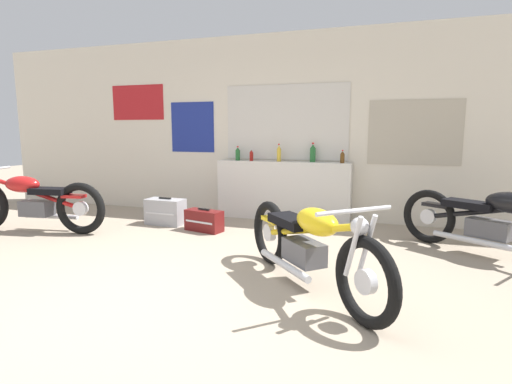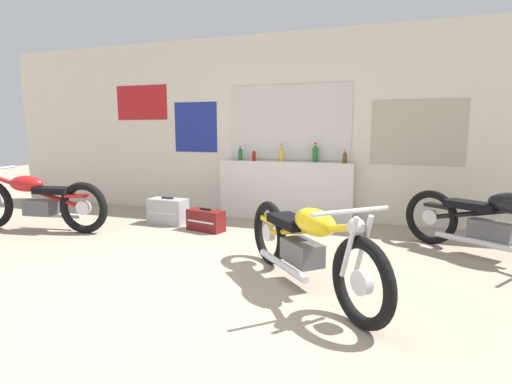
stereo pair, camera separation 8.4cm
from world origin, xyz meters
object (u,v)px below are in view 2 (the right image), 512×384
(bottle_leftmost, at_px, (240,154))
(bottle_right_center, at_px, (315,153))
(motorcycle_black, at_px, (500,222))
(motorcycle_yellow, at_px, (306,244))
(bottle_center, at_px, (281,154))
(hard_case_silver, at_px, (168,211))
(bottle_left_center, at_px, (254,156))
(bottle_rightmost, at_px, (345,157))
(hard_case_darkred, at_px, (206,220))
(motorcycle_red, at_px, (36,201))

(bottle_leftmost, distance_m, bottle_right_center, 1.17)
(bottle_right_center, distance_m, motorcycle_black, 2.57)
(motorcycle_yellow, bearing_deg, bottle_right_center, 99.46)
(motorcycle_yellow, bearing_deg, bottle_center, 110.11)
(hard_case_silver, bearing_deg, bottle_leftmost, 47.38)
(motorcycle_yellow, relative_size, hard_case_silver, 2.86)
(bottle_left_center, xyz_separation_m, motorcycle_yellow, (1.38, -2.57, -0.57))
(bottle_left_center, relative_size, bottle_rightmost, 0.97)
(bottle_right_center, bearing_deg, hard_case_silver, -155.13)
(bottle_rightmost, relative_size, motorcycle_yellow, 0.12)
(bottle_rightmost, distance_m, hard_case_darkred, 2.15)
(bottle_left_center, distance_m, bottle_right_center, 0.94)
(bottle_center, bearing_deg, bottle_leftmost, 178.03)
(bottle_right_center, height_order, hard_case_silver, bottle_right_center)
(bottle_center, bearing_deg, hard_case_silver, -150.10)
(bottle_left_center, bearing_deg, motorcycle_yellow, -61.79)
(bottle_left_center, distance_m, motorcycle_yellow, 2.97)
(bottle_left_center, bearing_deg, hard_case_silver, -140.82)
(bottle_rightmost, height_order, motorcycle_black, bottle_rightmost)
(bottle_leftmost, bearing_deg, bottle_right_center, 2.23)
(bottle_leftmost, height_order, bottle_center, bottle_center)
(bottle_leftmost, xyz_separation_m, motorcycle_yellow, (1.61, -2.60, -0.59))
(bottle_right_center, height_order, bottle_rightmost, bottle_right_center)
(motorcycle_red, relative_size, hard_case_darkred, 3.76)
(hard_case_darkred, bearing_deg, bottle_leftmost, 84.65)
(motorcycle_yellow, bearing_deg, hard_case_darkred, 137.93)
(bottle_left_center, xyz_separation_m, hard_case_darkred, (-0.33, -1.02, -0.83))
(bottle_leftmost, relative_size, motorcycle_black, 0.12)
(motorcycle_black, bearing_deg, bottle_right_center, 151.06)
(hard_case_darkred, bearing_deg, bottle_rightmost, 30.31)
(bottle_right_center, bearing_deg, bottle_left_center, -175.63)
(bottle_right_center, xyz_separation_m, motorcycle_yellow, (0.44, -2.64, -0.62))
(bottle_center, height_order, bottle_right_center, bottle_right_center)
(bottle_right_center, bearing_deg, bottle_rightmost, -12.06)
(motorcycle_black, xyz_separation_m, hard_case_silver, (-4.16, 0.29, -0.22))
(bottle_leftmost, relative_size, motorcycle_red, 0.11)
(bottle_right_center, xyz_separation_m, bottle_rightmost, (0.44, -0.09, -0.04))
(bottle_left_center, bearing_deg, bottle_right_center, 4.37)
(bottle_rightmost, distance_m, motorcycle_yellow, 2.61)
(motorcycle_yellow, relative_size, motorcycle_black, 0.87)
(bottle_leftmost, xyz_separation_m, hard_case_darkred, (-0.10, -1.05, -0.84))
(bottle_leftmost, distance_m, motorcycle_red, 2.95)
(bottle_rightmost, height_order, motorcycle_yellow, bottle_rightmost)
(bottle_leftmost, bearing_deg, motorcycle_black, -19.09)
(bottle_right_center, bearing_deg, hard_case_darkred, -139.22)
(bottle_center, relative_size, motorcycle_black, 0.14)
(motorcycle_red, relative_size, motorcycle_yellow, 1.30)
(bottle_left_center, relative_size, motorcycle_red, 0.09)
(bottle_left_center, bearing_deg, motorcycle_black, -19.99)
(motorcycle_yellow, bearing_deg, motorcycle_red, 168.44)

